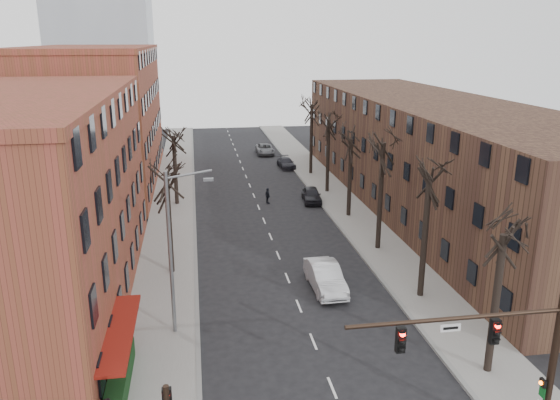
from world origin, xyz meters
name	(u,v)px	position (x,y,z in m)	size (l,w,h in m)	color
sidewalk_left	(173,201)	(-8.00, 35.00, 0.07)	(4.00, 90.00, 0.15)	gray
sidewalk_right	(333,194)	(8.00, 35.00, 0.07)	(4.00, 90.00, 0.15)	gray
building_left_near	(15,208)	(-16.00, 15.00, 6.00)	(12.00, 26.00, 12.00)	brown
building_left_far	(96,119)	(-16.00, 44.00, 7.00)	(12.00, 28.00, 14.00)	brown
building_right	(432,154)	(16.00, 30.00, 5.00)	(12.00, 50.00, 10.00)	#4D3324
awning_left	(125,381)	(-9.40, 6.00, 0.00)	(1.20, 7.00, 0.15)	maroon
hedge	(119,382)	(-9.50, 5.00, 0.65)	(0.80, 6.00, 1.00)	#133616
tree_right_a	(487,372)	(7.60, 4.00, 0.00)	(5.20, 5.20, 10.00)	black
tree_right_b	(420,297)	(7.60, 12.00, 0.00)	(5.20, 5.20, 10.80)	black
tree_right_c	(377,249)	(7.60, 20.00, 0.00)	(5.20, 5.20, 11.60)	black
tree_right_d	(348,216)	(7.60, 28.00, 0.00)	(5.20, 5.20, 10.00)	black
tree_right_e	(327,192)	(7.60, 36.00, 0.00)	(5.20, 5.20, 10.80)	black
tree_right_f	(311,174)	(7.60, 44.00, 0.00)	(5.20, 5.20, 11.60)	black
tree_left_a	(172,273)	(-7.60, 18.00, 0.00)	(5.20, 5.20, 9.50)	black
tree_left_b	(177,205)	(-7.60, 34.00, 0.00)	(5.20, 5.20, 9.50)	black
signal_mast_arm	(516,353)	(5.45, -1.00, 4.40)	(8.14, 0.30, 7.20)	black
streetlight	(173,247)	(-7.03, 10.00, 5.01)	(2.45, 0.22, 9.03)	slate
silver_sedan	(325,277)	(2.08, 14.00, 0.83)	(1.76, 5.06, 1.67)	silver
parked_car_near	(312,195)	(5.30, 32.96, 0.71)	(1.68, 4.16, 1.42)	black
parked_car_mid	(286,163)	(5.30, 47.66, 0.61)	(1.72, 4.22, 1.23)	#212229
parked_car_far	(265,149)	(3.80, 56.20, 0.68)	(2.26, 4.90, 1.36)	slate
pedestrian_crossing	(268,196)	(1.01, 33.06, 0.77)	(0.90, 0.37, 1.54)	black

